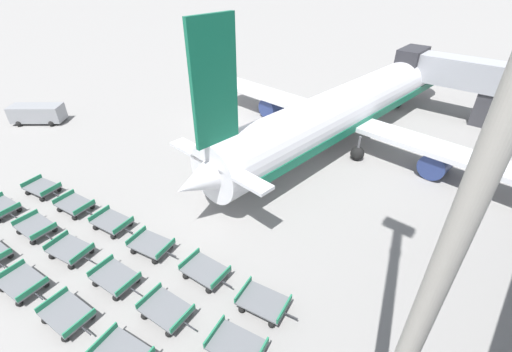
# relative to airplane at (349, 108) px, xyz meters

# --- Properties ---
(ground_plane) EXTENTS (500.00, 500.00, 0.00)m
(ground_plane) POSITION_rel_airplane_xyz_m (-12.27, -5.64, -3.20)
(ground_plane) COLOR gray
(airplane) EXTENTS (32.71, 39.97, 12.97)m
(airplane) POSITION_rel_airplane_xyz_m (0.00, 0.00, 0.00)
(airplane) COLOR white
(airplane) RESTS_ON ground_plane
(service_van) EXTENTS (5.35, 5.10, 1.96)m
(service_van) POSITION_rel_airplane_xyz_m (-27.11, -18.72, -2.12)
(service_van) COLOR gray
(service_van) RESTS_ON ground_plane
(baggage_dolly_row_near_col_c) EXTENTS (3.27, 2.05, 0.92)m
(baggage_dolly_row_near_col_c) POSITION_rel_airplane_xyz_m (-4.02, -28.28, -2.72)
(baggage_dolly_row_near_col_c) COLOR slate
(baggage_dolly_row_near_col_c) RESTS_ON ground_plane
(baggage_dolly_row_near_col_d) EXTENTS (3.26, 2.01, 0.92)m
(baggage_dolly_row_near_col_d) POSITION_rel_airplane_xyz_m (-0.22, -27.54, -2.72)
(baggage_dolly_row_near_col_d) COLOR slate
(baggage_dolly_row_near_col_d) RESTS_ON ground_plane
(baggage_dolly_row_mid_a_col_a) EXTENTS (3.27, 2.08, 0.92)m
(baggage_dolly_row_mid_a_col_a) POSITION_rel_airplane_xyz_m (-12.40, -26.83, -2.72)
(baggage_dolly_row_mid_a_col_a) COLOR slate
(baggage_dolly_row_mid_a_col_a) RESTS_ON ground_plane
(baggage_dolly_row_mid_a_col_b) EXTENTS (3.25, 1.99, 0.92)m
(baggage_dolly_row_mid_a_col_b) POSITION_rel_airplane_xyz_m (-8.33, -26.02, -2.72)
(baggage_dolly_row_mid_a_col_b) COLOR slate
(baggage_dolly_row_mid_a_col_b) RESTS_ON ground_plane
(baggage_dolly_row_mid_a_col_c) EXTENTS (3.29, 2.22, 0.92)m
(baggage_dolly_row_mid_a_col_c) POSITION_rel_airplane_xyz_m (-4.55, -25.44, -2.72)
(baggage_dolly_row_mid_a_col_c) COLOR slate
(baggage_dolly_row_mid_a_col_c) RESTS_ON ground_plane
(baggage_dolly_row_mid_a_col_d) EXTENTS (3.26, 2.03, 0.92)m
(baggage_dolly_row_mid_a_col_d) POSITION_rel_airplane_xyz_m (-0.53, -24.75, -2.72)
(baggage_dolly_row_mid_a_col_d) COLOR slate
(baggage_dolly_row_mid_a_col_d) RESTS_ON ground_plane
(baggage_dolly_row_mid_a_col_e) EXTENTS (3.26, 2.02, 0.92)m
(baggage_dolly_row_mid_a_col_e) POSITION_rel_airplane_xyz_m (3.28, -24.13, -2.72)
(baggage_dolly_row_mid_a_col_e) COLOR slate
(baggage_dolly_row_mid_a_col_e) RESTS_ON ground_plane
(baggage_dolly_row_mid_a_col_f) EXTENTS (3.29, 2.19, 0.92)m
(baggage_dolly_row_mid_a_col_f) POSITION_rel_airplane_xyz_m (7.26, -23.15, -2.72)
(baggage_dolly_row_mid_a_col_f) COLOR slate
(baggage_dolly_row_mid_a_col_f) RESTS_ON ground_plane
(baggage_dolly_row_mid_b_col_a) EXTENTS (3.29, 2.21, 0.92)m
(baggage_dolly_row_mid_b_col_a) POSITION_rel_airplane_xyz_m (-12.78, -23.90, -2.72)
(baggage_dolly_row_mid_b_col_a) COLOR slate
(baggage_dolly_row_mid_b_col_a) RESTS_ON ground_plane
(baggage_dolly_row_mid_b_col_b) EXTENTS (3.28, 2.09, 0.92)m
(baggage_dolly_row_mid_b_col_b) POSITION_rel_airplane_xyz_m (-8.78, -23.22, -2.72)
(baggage_dolly_row_mid_b_col_b) COLOR slate
(baggage_dolly_row_mid_b_col_b) RESTS_ON ground_plane
(baggage_dolly_row_mid_b_col_c) EXTENTS (3.28, 2.12, 0.92)m
(baggage_dolly_row_mid_b_col_c) POSITION_rel_airplane_xyz_m (-5.02, -22.44, -2.72)
(baggage_dolly_row_mid_b_col_c) COLOR slate
(baggage_dolly_row_mid_b_col_c) RESTS_ON ground_plane
(baggage_dolly_row_mid_b_col_d) EXTENTS (3.29, 2.20, 0.92)m
(baggage_dolly_row_mid_b_col_d) POSITION_rel_airplane_xyz_m (-1.20, -21.96, -2.72)
(baggage_dolly_row_mid_b_col_d) COLOR slate
(baggage_dolly_row_mid_b_col_d) RESTS_ON ground_plane
(baggage_dolly_row_mid_b_col_e) EXTENTS (3.25, 1.99, 0.92)m
(baggage_dolly_row_mid_b_col_e) POSITION_rel_airplane_xyz_m (2.84, -21.14, -2.72)
(baggage_dolly_row_mid_b_col_e) COLOR slate
(baggage_dolly_row_mid_b_col_e) RESTS_ON ground_plane
(baggage_dolly_row_mid_b_col_f) EXTENTS (3.28, 2.17, 0.92)m
(baggage_dolly_row_mid_b_col_f) POSITION_rel_airplane_xyz_m (6.66, -20.56, -2.72)
(baggage_dolly_row_mid_b_col_f) COLOR slate
(baggage_dolly_row_mid_b_col_f) RESTS_ON ground_plane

